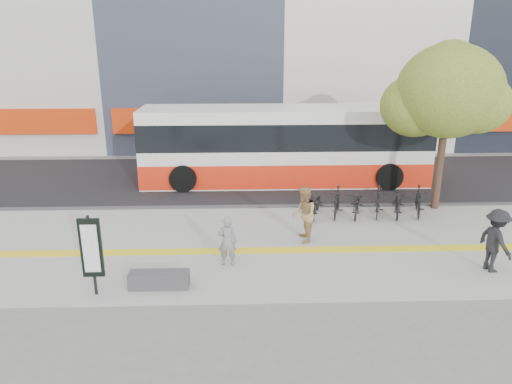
{
  "coord_description": "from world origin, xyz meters",
  "views": [
    {
      "loc": [
        -0.38,
        -12.65,
        6.52
      ],
      "look_at": [
        0.1,
        2.0,
        1.7
      ],
      "focal_mm": 33.46,
      "sensor_mm": 36.0,
      "label": 1
    }
  ],
  "objects_px": {
    "bench": "(159,280)",
    "signboard": "(91,249)",
    "pedestrian_tan": "(304,215)",
    "pedestrian_dark": "(496,241)",
    "street_tree": "(447,93)",
    "bus": "(285,148)",
    "seated_woman": "(227,241)"
  },
  "relations": [
    {
      "from": "pedestrian_tan",
      "to": "pedestrian_dark",
      "type": "bearing_deg",
      "value": 66.61
    },
    {
      "from": "seated_woman",
      "to": "signboard",
      "type": "bearing_deg",
      "value": 28.11
    },
    {
      "from": "bus",
      "to": "pedestrian_tan",
      "type": "height_order",
      "value": "bus"
    },
    {
      "from": "pedestrian_dark",
      "to": "street_tree",
      "type": "bearing_deg",
      "value": -16.02
    },
    {
      "from": "bus",
      "to": "street_tree",
      "type": "bearing_deg",
      "value": -33.41
    },
    {
      "from": "seated_woman",
      "to": "bench",
      "type": "bearing_deg",
      "value": 38.43
    },
    {
      "from": "seated_woman",
      "to": "pedestrian_tan",
      "type": "bearing_deg",
      "value": -142.94
    },
    {
      "from": "signboard",
      "to": "pedestrian_tan",
      "type": "distance_m",
      "value": 6.67
    },
    {
      "from": "street_tree",
      "to": "pedestrian_dark",
      "type": "bearing_deg",
      "value": -94.15
    },
    {
      "from": "bench",
      "to": "pedestrian_dark",
      "type": "relative_size",
      "value": 0.86
    },
    {
      "from": "street_tree",
      "to": "pedestrian_tan",
      "type": "xyz_separation_m",
      "value": [
        -5.54,
        -3.12,
        -3.51
      ]
    },
    {
      "from": "bench",
      "to": "seated_woman",
      "type": "distance_m",
      "value": 2.26
    },
    {
      "from": "bus",
      "to": "seated_woman",
      "type": "height_order",
      "value": "bus"
    },
    {
      "from": "seated_woman",
      "to": "pedestrian_tan",
      "type": "xyz_separation_m",
      "value": [
        2.44,
        1.63,
        0.17
      ]
    },
    {
      "from": "seated_woman",
      "to": "pedestrian_tan",
      "type": "relative_size",
      "value": 0.81
    },
    {
      "from": "pedestrian_dark",
      "to": "pedestrian_tan",
      "type": "bearing_deg",
      "value": 54.87
    },
    {
      "from": "signboard",
      "to": "seated_woman",
      "type": "height_order",
      "value": "signboard"
    },
    {
      "from": "street_tree",
      "to": "pedestrian_tan",
      "type": "distance_m",
      "value": 7.26
    },
    {
      "from": "bench",
      "to": "bus",
      "type": "height_order",
      "value": "bus"
    },
    {
      "from": "signboard",
      "to": "bus",
      "type": "xyz_separation_m",
      "value": [
        5.8,
        10.01,
        0.3
      ]
    },
    {
      "from": "bench",
      "to": "seated_woman",
      "type": "relative_size",
      "value": 1.06
    },
    {
      "from": "signboard",
      "to": "street_tree",
      "type": "relative_size",
      "value": 0.35
    },
    {
      "from": "pedestrian_tan",
      "to": "pedestrian_dark",
      "type": "distance_m",
      "value": 5.61
    },
    {
      "from": "street_tree",
      "to": "signboard",
      "type": "bearing_deg",
      "value": -150.93
    },
    {
      "from": "street_tree",
      "to": "pedestrian_tan",
      "type": "bearing_deg",
      "value": -150.59
    },
    {
      "from": "street_tree",
      "to": "seated_woman",
      "type": "relative_size",
      "value": 4.19
    },
    {
      "from": "bus",
      "to": "bench",
      "type": "bearing_deg",
      "value": -113.43
    },
    {
      "from": "signboard",
      "to": "pedestrian_tan",
      "type": "relative_size",
      "value": 1.19
    },
    {
      "from": "bench",
      "to": "signboard",
      "type": "height_order",
      "value": "signboard"
    },
    {
      "from": "street_tree",
      "to": "bus",
      "type": "xyz_separation_m",
      "value": [
        -5.58,
        3.68,
        -2.84
      ]
    },
    {
      "from": "bus",
      "to": "pedestrian_dark",
      "type": "distance_m",
      "value": 10.43
    },
    {
      "from": "signboard",
      "to": "seated_woman",
      "type": "bearing_deg",
      "value": 24.82
    }
  ]
}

